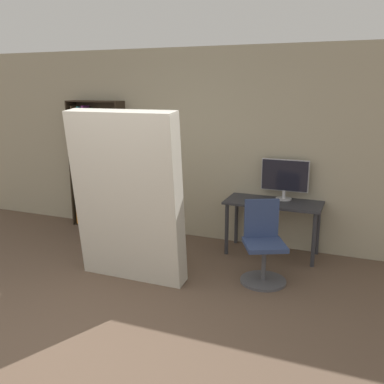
# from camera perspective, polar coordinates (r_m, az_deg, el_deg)

# --- Properties ---
(ground_plane) EXTENTS (16.00, 16.00, 0.00)m
(ground_plane) POSITION_cam_1_polar(r_m,az_deg,el_deg) (3.96, -18.30, -20.04)
(ground_plane) COLOR brown
(wall_back) EXTENTS (8.00, 0.06, 2.70)m
(wall_back) POSITION_cam_1_polar(r_m,az_deg,el_deg) (6.15, 0.47, 6.20)
(wall_back) COLOR tan
(wall_back) RESTS_ON ground
(desk) EXTENTS (1.23, 0.57, 0.72)m
(desk) POSITION_cam_1_polar(r_m,az_deg,el_deg) (5.67, 10.77, -2.29)
(desk) COLOR #2D2D33
(desk) RESTS_ON ground
(monitor) EXTENTS (0.62, 0.21, 0.54)m
(monitor) POSITION_cam_1_polar(r_m,az_deg,el_deg) (5.71, 12.26, 1.94)
(monitor) COLOR #B7B7BC
(monitor) RESTS_ON desk
(office_chair) EXTENTS (0.59, 0.59, 0.93)m
(office_chair) POSITION_cam_1_polar(r_m,az_deg,el_deg) (4.95, 9.47, -7.56)
(office_chair) COLOR #4C4C51
(office_chair) RESTS_ON ground
(bookshelf) EXTENTS (0.89, 0.27, 1.97)m
(bookshelf) POSITION_cam_1_polar(r_m,az_deg,el_deg) (6.89, -13.08, 3.74)
(bookshelf) COLOR #2D2319
(bookshelf) RESTS_ON ground
(mattress_near) EXTENTS (1.26, 0.43, 1.94)m
(mattress_near) POSITION_cam_1_polar(r_m,az_deg,el_deg) (4.76, -8.56, -0.86)
(mattress_near) COLOR beige
(mattress_near) RESTS_ON ground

